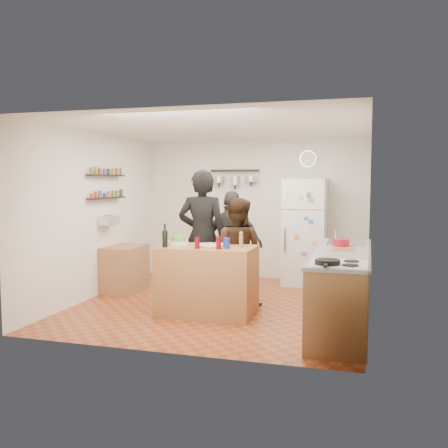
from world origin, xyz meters
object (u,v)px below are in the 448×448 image
(wine_bottle, at_px, (165,239))
(counter_run, at_px, (342,289))
(fridge, at_px, (305,232))
(person_center, at_px, (237,253))
(side_table, at_px, (125,269))
(skillet, at_px, (327,262))
(pepper_mill, at_px, (241,241))
(person_back, at_px, (232,244))
(wall_clock, at_px, (308,159))
(person_left, at_px, (202,237))
(salt_canister, at_px, (226,243))
(red_bowl, at_px, (341,242))
(prep_island, at_px, (207,281))
(salad_bowl, at_px, (178,243))

(wine_bottle, xyz_separation_m, counter_run, (2.24, 0.24, -0.57))
(counter_run, xyz_separation_m, fridge, (-0.75, 2.30, 0.45))
(fridge, bearing_deg, person_center, -111.88)
(side_table, bearing_deg, counter_run, -15.42)
(counter_run, bearing_deg, skillet, -95.37)
(pepper_mill, height_order, person_back, person_back)
(wall_clock, bearing_deg, person_center, -108.73)
(skillet, bearing_deg, person_left, 139.39)
(person_center, bearing_deg, skillet, 138.28)
(salt_canister, relative_size, person_back, 0.08)
(person_left, bearing_deg, fridge, -134.10)
(wall_clock, bearing_deg, red_bowl, -72.29)
(fridge, bearing_deg, red_bowl, -69.40)
(wine_bottle, height_order, wall_clock, wall_clock)
(pepper_mill, bearing_deg, person_back, 111.28)
(prep_island, distance_m, fridge, 2.56)
(person_center, relative_size, person_back, 0.95)
(person_back, distance_m, skillet, 2.67)
(wine_bottle, height_order, salt_canister, wine_bottle)
(skillet, xyz_separation_m, wall_clock, (-0.65, 3.69, 1.21))
(side_table, bearing_deg, wine_bottle, -44.73)
(person_back, xyz_separation_m, counter_run, (1.69, -1.07, -0.36))
(wine_bottle, height_order, person_back, person_back)
(wine_bottle, relative_size, person_back, 0.13)
(person_back, distance_m, side_table, 1.81)
(salt_canister, relative_size, counter_run, 0.05)
(salad_bowl, relative_size, counter_run, 0.10)
(person_back, distance_m, fridge, 1.55)
(person_back, bearing_deg, red_bowl, 162.98)
(side_table, bearing_deg, person_left, -14.92)
(side_table, bearing_deg, person_center, -12.53)
(salad_bowl, bearing_deg, person_back, 66.13)
(person_center, bearing_deg, prep_island, 70.61)
(red_bowl, bearing_deg, pepper_mill, -161.63)
(prep_island, height_order, skillet, skillet)
(prep_island, distance_m, pepper_mill, 0.70)
(person_center, xyz_separation_m, fridge, (0.72, 1.79, 0.13))
(person_center, distance_m, side_table, 2.06)
(red_bowl, xyz_separation_m, wall_clock, (-0.70, 2.19, 1.18))
(wine_bottle, xyz_separation_m, salt_canister, (0.80, 0.10, -0.04))
(prep_island, height_order, person_back, person_back)
(person_back, xyz_separation_m, red_bowl, (1.64, -0.64, 0.16))
(prep_island, relative_size, person_center, 0.82)
(prep_island, height_order, pepper_mill, pepper_mill)
(pepper_mill, distance_m, red_bowl, 1.30)
(red_bowl, bearing_deg, skillet, -91.91)
(salad_bowl, xyz_separation_m, skillet, (2.06, -1.09, 0.01))
(salt_canister, xyz_separation_m, person_left, (-0.56, 0.71, -0.01))
(person_center, bearing_deg, salt_canister, 100.06)
(prep_island, relative_size, skillet, 4.89)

